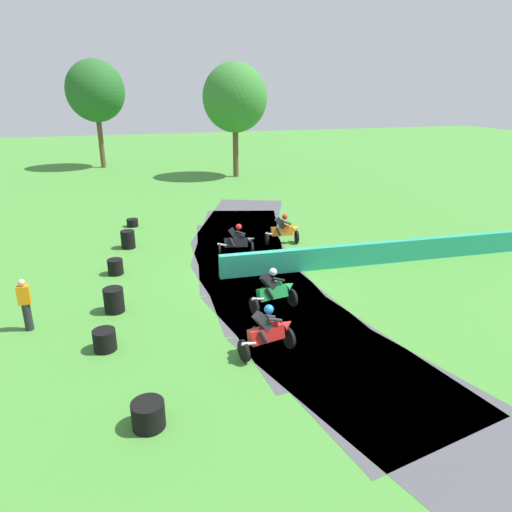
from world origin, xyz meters
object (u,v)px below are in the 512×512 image
motorcycle_chase_black (238,241)px  tire_stack_extra_a (105,340)px  motorcycle_trailing_green (274,290)px  track_marshal (26,305)px  tire_stack_mid_b (115,267)px  motorcycle_fourth_red (268,331)px  tire_stack_extra_b (148,415)px  tire_stack_near (132,223)px  motorcycle_lead_orange (283,230)px  tire_stack_far (114,300)px  tire_stack_mid_a (128,239)px

motorcycle_chase_black → tire_stack_extra_a: 8.42m
motorcycle_trailing_green → track_marshal: bearing=174.5°
tire_stack_mid_b → motorcycle_fourth_red: bearing=-61.0°
tire_stack_extra_a → tire_stack_extra_b: size_ratio=0.88×
tire_stack_near → motorcycle_lead_orange: bearing=-36.4°
motorcycle_fourth_red → tire_stack_extra_a: (-4.27, 1.41, -0.36)m
motorcycle_chase_black → motorcycle_fourth_red: motorcycle_fourth_red is taller
motorcycle_chase_black → tire_stack_near: (-4.18, 5.79, -0.44)m
motorcycle_chase_black → tire_stack_near: motorcycle_chase_black is taller
motorcycle_fourth_red → track_marshal: bearing=153.3°
motorcycle_chase_black → motorcycle_trailing_green: 5.31m
motorcycle_chase_black → motorcycle_trailing_green: (-0.15, -5.31, -0.01)m
motorcycle_chase_black → tire_stack_far: motorcycle_chase_black is taller
tire_stack_extra_a → track_marshal: track_marshal is taller
motorcycle_chase_black → tire_stack_extra_a: (-5.43, -6.42, -0.34)m
motorcycle_trailing_green → tire_stack_far: bearing=166.2°
motorcycle_trailing_green → tire_stack_near: (-4.03, 11.10, -0.43)m
motorcycle_trailing_green → tire_stack_mid_a: size_ratio=2.09×
track_marshal → tire_stack_extra_a: bearing=-39.9°
motorcycle_fourth_red → tire_stack_far: 5.49m
motorcycle_lead_orange → tire_stack_near: motorcycle_lead_orange is taller
tire_stack_near → tire_stack_mid_a: (-0.33, -3.48, 0.20)m
motorcycle_chase_black → tire_stack_mid_a: size_ratio=2.14×
motorcycle_trailing_green → tire_stack_extra_a: (-5.29, -1.11, -0.33)m
tire_stack_far → track_marshal: (-2.46, -0.51, 0.42)m
tire_stack_extra_b → track_marshal: 6.18m
motorcycle_trailing_green → motorcycle_chase_black: bearing=88.4°
motorcycle_lead_orange → tire_stack_far: motorcycle_lead_orange is taller
motorcycle_trailing_green → tire_stack_far: motorcycle_trailing_green is taller
tire_stack_far → tire_stack_extra_a: 2.36m
tire_stack_extra_a → motorcycle_fourth_red: bearing=-18.3°
tire_stack_far → motorcycle_trailing_green: bearing=-13.8°
track_marshal → motorcycle_fourth_red: bearing=-26.7°
motorcycle_fourth_red → track_marshal: (-6.46, 3.24, 0.16)m
motorcycle_lead_orange → motorcycle_chase_black: (-2.42, -0.93, -0.02)m
motorcycle_lead_orange → motorcycle_fourth_red: motorcycle_lead_orange is taller
motorcycle_lead_orange → motorcycle_trailing_green: motorcycle_lead_orange is taller
tire_stack_extra_a → motorcycle_trailing_green: bearing=11.9°
motorcycle_lead_orange → motorcycle_chase_black: bearing=-159.1°
motorcycle_lead_orange → tire_stack_mid_a: (-6.92, 1.39, -0.26)m
motorcycle_chase_black → track_marshal: 8.90m
motorcycle_lead_orange → tire_stack_extra_b: 12.87m
tire_stack_near → track_marshal: size_ratio=0.36×
tire_stack_extra_a → track_marshal: 2.90m
motorcycle_chase_black → motorcycle_trailing_green: size_ratio=1.03×
tire_stack_extra_b → track_marshal: size_ratio=0.44×
motorcycle_chase_black → tire_stack_near: bearing=125.8°
tire_stack_extra_b → motorcycle_chase_black: bearing=65.5°
motorcycle_trailing_green → motorcycle_lead_orange: bearing=67.6°
tire_stack_mid_a → tire_stack_mid_b: bearing=-100.8°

